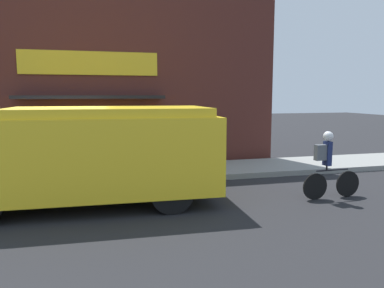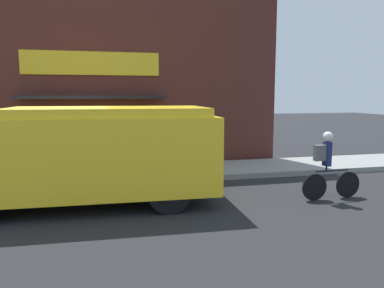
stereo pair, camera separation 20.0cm
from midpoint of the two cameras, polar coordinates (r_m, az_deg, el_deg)
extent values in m
plane|color=#232326|center=(10.23, -18.96, -6.57)|extent=(70.00, 70.00, 0.00)
cube|color=gray|center=(11.30, -18.46, -4.82)|extent=(28.00, 2.24, 0.16)
cube|color=#4C231E|center=(12.51, -18.46, 9.72)|extent=(14.27, 0.18, 5.97)
cube|color=gold|center=(12.38, -14.57, 11.82)|extent=(4.23, 0.05, 0.73)
cube|color=black|center=(11.92, -14.43, 6.95)|extent=(4.44, 0.89, 0.10)
cube|color=yellow|center=(8.45, -11.75, -1.38)|extent=(4.66, 2.44, 1.64)
cube|color=yellow|center=(8.36, -11.92, 4.84)|extent=(4.29, 2.24, 0.19)
cube|color=red|center=(9.90, -19.04, 0.13)|extent=(0.04, 0.44, 0.44)
cylinder|color=black|center=(9.85, -25.85, -4.79)|extent=(0.90, 0.29, 0.90)
cylinder|color=black|center=(9.59, -4.50, -4.36)|extent=(0.90, 0.29, 0.90)
cylinder|color=black|center=(7.71, -2.73, -7.29)|extent=(0.90, 0.29, 0.90)
cylinder|color=black|center=(9.65, 23.20, -5.71)|extent=(0.62, 0.07, 0.62)
cylinder|color=black|center=(9.12, 18.76, -6.25)|extent=(0.62, 0.07, 0.62)
cylinder|color=black|center=(9.30, 21.15, -3.81)|extent=(0.86, 0.07, 0.04)
cylinder|color=black|center=(9.20, 20.38, -3.51)|extent=(0.04, 0.04, 0.12)
cube|color=navy|center=(9.14, 20.48, -1.42)|extent=(0.13, 0.20, 0.56)
sphere|color=white|center=(9.09, 20.59, 1.08)|extent=(0.23, 0.23, 0.23)
cube|color=#565B60|center=(9.03, 19.52, -1.29)|extent=(0.27, 0.15, 0.36)
camera|label=1|loc=(0.10, -89.43, 0.07)|focal=35.00mm
camera|label=2|loc=(0.10, 90.57, -0.07)|focal=35.00mm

